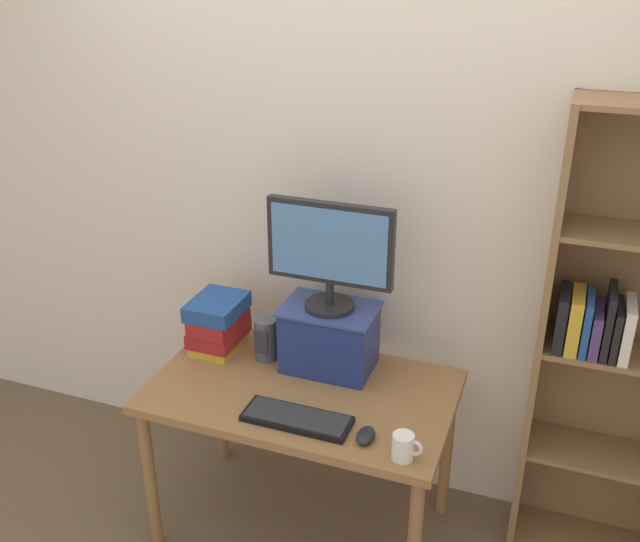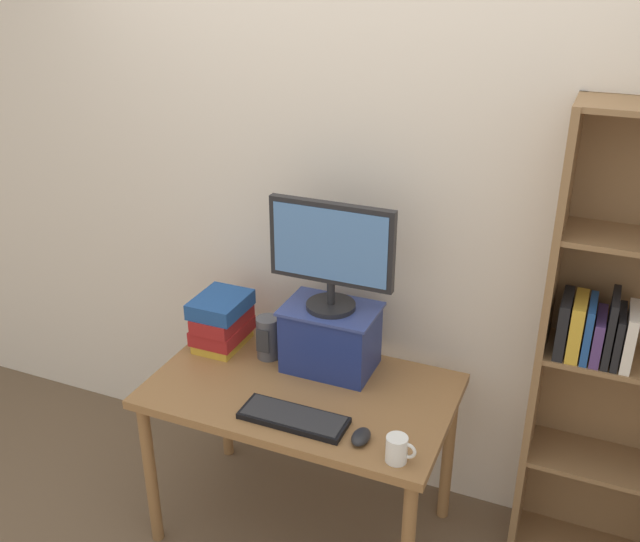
% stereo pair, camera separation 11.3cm
% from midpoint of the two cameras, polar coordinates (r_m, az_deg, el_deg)
% --- Properties ---
extents(ground_plane, '(12.00, 12.00, 0.00)m').
position_cam_midpoint_polar(ground_plane, '(3.32, -0.32, -19.70)').
color(ground_plane, brown).
extents(back_wall, '(7.00, 0.08, 2.60)m').
position_cam_midpoint_polar(back_wall, '(3.01, 3.42, 4.86)').
color(back_wall, beige).
rests_on(back_wall, ground_plane).
extents(desk, '(1.19, 0.71, 0.73)m').
position_cam_midpoint_polar(desk, '(2.90, -0.35, -10.68)').
color(desk, olive).
rests_on(desk, ground_plane).
extents(bookshelf_unit, '(0.67, 0.28, 1.87)m').
position_cam_midpoint_polar(bookshelf_unit, '(2.88, 24.56, -6.22)').
color(bookshelf_unit, olive).
rests_on(bookshelf_unit, ground_plane).
extents(riser_box, '(0.38, 0.26, 0.28)m').
position_cam_midpoint_polar(riser_box, '(2.91, 1.98, -5.26)').
color(riser_box, navy).
rests_on(riser_box, desk).
extents(computer_monitor, '(0.51, 0.20, 0.44)m').
position_cam_midpoint_polar(computer_monitor, '(2.74, 2.08, 1.60)').
color(computer_monitor, black).
rests_on(computer_monitor, riser_box).
extents(keyboard, '(0.40, 0.15, 0.02)m').
position_cam_midpoint_polar(keyboard, '(2.67, -0.89, -11.68)').
color(keyboard, black).
rests_on(keyboard, desk).
extents(computer_mouse, '(0.06, 0.10, 0.04)m').
position_cam_midpoint_polar(computer_mouse, '(2.58, 4.59, -13.10)').
color(computer_mouse, black).
rests_on(computer_mouse, desk).
extents(book_stack, '(0.20, 0.27, 0.23)m').
position_cam_midpoint_polar(book_stack, '(3.10, -6.82, -3.97)').
color(book_stack, gold).
rests_on(book_stack, desk).
extents(coffee_mug, '(0.11, 0.08, 0.10)m').
position_cam_midpoint_polar(coffee_mug, '(2.50, 7.55, -13.97)').
color(coffee_mug, white).
rests_on(coffee_mug, desk).
extents(desk_speaker, '(0.10, 0.10, 0.19)m').
position_cam_midpoint_polar(desk_speaker, '(3.00, -3.11, -5.35)').
color(desk_speaker, '#4C4C51').
rests_on(desk_speaker, desk).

